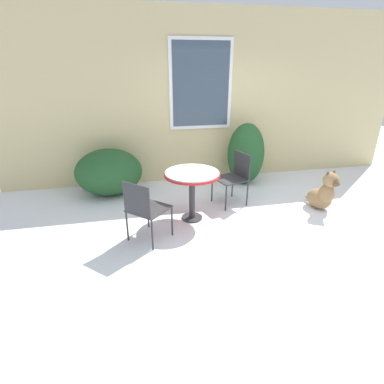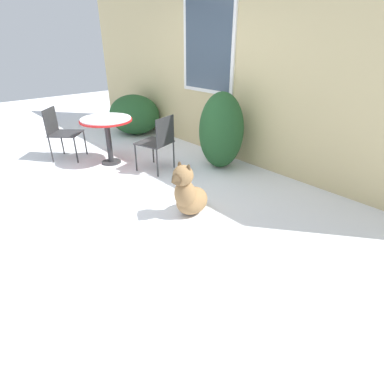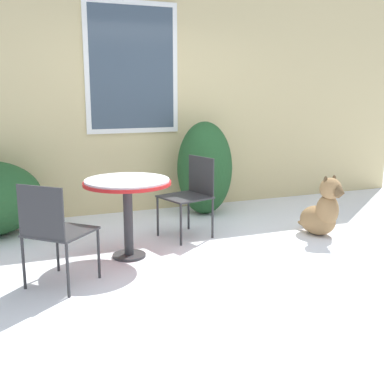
{
  "view_description": "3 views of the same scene",
  "coord_description": "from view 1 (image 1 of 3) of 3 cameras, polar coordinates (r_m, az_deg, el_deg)",
  "views": [
    {
      "loc": [
        -1.56,
        -3.58,
        2.2
      ],
      "look_at": [
        -0.72,
        0.44,
        0.44
      ],
      "focal_mm": 28.0,
      "sensor_mm": 36.0,
      "label": 1
    },
    {
      "loc": [
        3.76,
        -1.69,
        1.89
      ],
      "look_at": [
        1.42,
        0.39,
        0.28
      ],
      "focal_mm": 28.0,
      "sensor_mm": 36.0,
      "label": 2
    },
    {
      "loc": [
        -1.78,
        -3.88,
        1.57
      ],
      "look_at": [
        0.0,
        0.6,
        0.55
      ],
      "focal_mm": 45.0,
      "sensor_mm": 36.0,
      "label": 3
    }
  ],
  "objects": [
    {
      "name": "ground_plane",
      "position": [
        4.48,
        10.24,
        -6.64
      ],
      "size": [
        16.0,
        16.0,
        0.0
      ],
      "primitive_type": "plane",
      "color": "white"
    },
    {
      "name": "house_wall",
      "position": [
        6.01,
        3.31,
        17.35
      ],
      "size": [
        8.0,
        0.1,
        3.16
      ],
      "color": "#D1BC84",
      "rests_on": "ground_plane"
    },
    {
      "name": "shrub_left",
      "position": [
        5.6,
        -15.54,
        3.7
      ],
      "size": [
        1.18,
        1.02,
        0.82
      ],
      "color": "#235128",
      "rests_on": "ground_plane"
    },
    {
      "name": "shrub_middle",
      "position": [
        5.94,
        10.2,
        7.13
      ],
      "size": [
        0.71,
        0.69,
        1.19
      ],
      "color": "#235128",
      "rests_on": "ground_plane"
    },
    {
      "name": "patio_table",
      "position": [
        4.39,
        -0.0,
        2.39
      ],
      "size": [
        0.82,
        0.82,
        0.76
      ],
      "color": "#2D2D30",
      "rests_on": "ground_plane"
    },
    {
      "name": "patio_chair_near_table",
      "position": [
        5.04,
        8.01,
        3.11
      ],
      "size": [
        0.57,
        0.57,
        0.87
      ],
      "rotation": [
        0.0,
        0.0,
        -1.29
      ],
      "color": "#2D2D30",
      "rests_on": "ground_plane"
    },
    {
      "name": "patio_chair_far_side",
      "position": [
        3.92,
        -8.96,
        -2.98
      ],
      "size": [
        0.65,
        0.65,
        0.87
      ],
      "rotation": [
        0.0,
        0.0,
        2.37
      ],
      "color": "#2D2D30",
      "rests_on": "ground_plane"
    },
    {
      "name": "dog",
      "position": [
        5.28,
        23.66,
        -0.38
      ],
      "size": [
        0.41,
        0.66,
        0.69
      ],
      "rotation": [
        0.0,
        0.0,
        0.17
      ],
      "color": "#937047",
      "rests_on": "ground_plane"
    }
  ]
}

